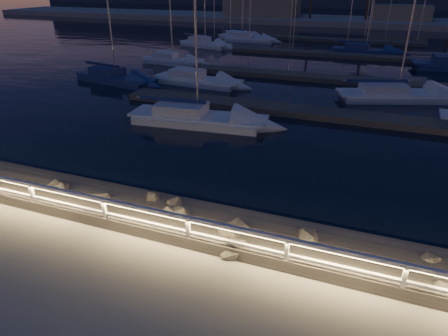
{
  "coord_description": "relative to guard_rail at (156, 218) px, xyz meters",
  "views": [
    {
      "loc": [
        5.57,
        -8.93,
        7.43
      ],
      "look_at": [
        0.62,
        4.0,
        0.79
      ],
      "focal_mm": 32.0,
      "sensor_mm": 36.0,
      "label": 1
    }
  ],
  "objects": [
    {
      "name": "sailboat_n",
      "position": [
        -13.32,
        47.32,
        -0.96
      ],
      "size": [
        7.47,
        3.75,
        12.26
      ],
      "rotation": [
        0.0,
        0.0,
        -0.24
      ],
      "color": "silver",
      "rests_on": "ground"
    },
    {
      "name": "floating_docks",
      "position": [
        0.07,
        32.5,
        -1.17
      ],
      "size": [
        22.0,
        36.0,
        0.4
      ],
      "color": "#5A514B",
      "rests_on": "ground"
    },
    {
      "name": "sailboat_g",
      "position": [
        7.0,
        21.82,
        -0.94
      ],
      "size": [
        8.66,
        5.05,
        14.21
      ],
      "rotation": [
        0.0,
        0.0,
        0.34
      ],
      "color": "silver",
      "rests_on": "ground"
    },
    {
      "name": "sailboat_f",
      "position": [
        -8.34,
        20.93,
        -0.94
      ],
      "size": [
        7.66,
        2.88,
        12.77
      ],
      "rotation": [
        0.0,
        0.0,
        -0.08
      ],
      "color": "silver",
      "rests_on": "ground"
    },
    {
      "name": "sailboat_c",
      "position": [
        -4.29,
        11.98,
        -0.94
      ],
      "size": [
        8.48,
        3.28,
        14.04
      ],
      "rotation": [
        0.0,
        0.0,
        0.1
      ],
      "color": "silver",
      "rests_on": "ground"
    },
    {
      "name": "sailboat_i",
      "position": [
        -15.53,
        39.27,
        -0.93
      ],
      "size": [
        7.38,
        3.86,
        12.18
      ],
      "rotation": [
        0.0,
        0.0,
        -0.27
      ],
      "color": "silver",
      "rests_on": "ground"
    },
    {
      "name": "sailboat_e",
      "position": [
        -14.3,
        28.02,
        -0.96
      ],
      "size": [
        6.5,
        2.03,
        11.06
      ],
      "rotation": [
        0.0,
        0.0,
        -0.01
      ],
      "color": "silver",
      "rests_on": "ground"
    },
    {
      "name": "guard_rail",
      "position": [
        0.0,
        0.0,
        0.0
      ],
      "size": [
        44.11,
        0.12,
        1.06
      ],
      "color": "white",
      "rests_on": "ground"
    },
    {
      "name": "ground",
      "position": [
        0.07,
        0.0,
        -0.77
      ],
      "size": [
        400.0,
        400.0,
        0.0
      ],
      "primitive_type": "plane",
      "color": "#9A948B",
      "rests_on": "ground"
    },
    {
      "name": "sailboat_m",
      "position": [
        -11.63,
        45.35,
        -0.94
      ],
      "size": [
        7.15,
        2.47,
        12.07
      ],
      "rotation": [
        0.0,
        0.0,
        0.05
      ],
      "color": "silver",
      "rests_on": "ground"
    },
    {
      "name": "sailboat_k",
      "position": [
        3.75,
        41.41,
        -0.97
      ],
      "size": [
        7.6,
        2.71,
        12.68
      ],
      "rotation": [
        0.0,
        0.0,
        -0.06
      ],
      "color": "navy",
      "rests_on": "ground"
    },
    {
      "name": "far_shore",
      "position": [
        -0.06,
        74.05,
        -0.48
      ],
      "size": [
        160.0,
        14.0,
        5.2
      ],
      "color": "#9A948B",
      "rests_on": "ground"
    },
    {
      "name": "riprap",
      "position": [
        -4.06,
        1.29,
        -0.95
      ],
      "size": [
        35.27,
        2.84,
        1.34
      ],
      "color": "#6A635A",
      "rests_on": "ground"
    },
    {
      "name": "harbor_water",
      "position": [
        0.07,
        31.22,
        -1.74
      ],
      "size": [
        400.0,
        440.0,
        0.6
      ],
      "color": "black",
      "rests_on": "ground"
    },
    {
      "name": "sailboat_b",
      "position": [
        -15.04,
        19.17,
        -0.94
      ],
      "size": [
        7.84,
        3.57,
        12.92
      ],
      "rotation": [
        0.0,
        0.0,
        -0.18
      ],
      "color": "navy",
      "rests_on": "ground"
    }
  ]
}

